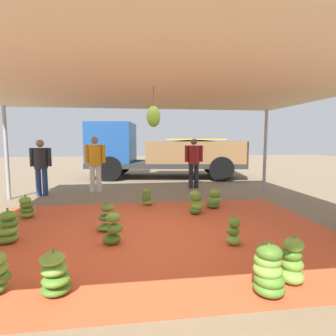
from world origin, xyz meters
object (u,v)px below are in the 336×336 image
object	(u,v)px
banana_bunch_8	(106,219)
banana_bunch_10	(196,203)
cargo_truck_main	(159,151)
banana_bunch_6	(147,197)
banana_bunch_9	(113,230)
banana_bunch_2	(55,275)
banana_bunch_5	(26,208)
worker_2	(194,159)
banana_bunch_0	(268,271)
banana_bunch_1	(292,261)
worker_0	(95,160)
banana_bunch_7	(233,232)
banana_bunch_11	(214,199)
banana_bunch_4	(8,228)
worker_1	(41,163)

from	to	relation	value
banana_bunch_8	banana_bunch_10	size ratio (longest dim) A/B	0.96
cargo_truck_main	banana_bunch_10	bearing A→B (deg)	-87.65
banana_bunch_6	banana_bunch_9	distance (m)	2.58
banana_bunch_2	banana_bunch_8	world-z (taller)	banana_bunch_8
banana_bunch_5	worker_2	world-z (taller)	worker_2
banana_bunch_0	banana_bunch_2	bearing A→B (deg)	172.42
banana_bunch_0	banana_bunch_8	distance (m)	3.01
banana_bunch_1	banana_bunch_9	world-z (taller)	banana_bunch_1
banana_bunch_5	worker_0	bearing A→B (deg)	68.62
banana_bunch_7	banana_bunch_9	xyz separation A→B (m)	(-1.90, 0.27, 0.04)
banana_bunch_6	worker_2	bearing A→B (deg)	52.46
banana_bunch_5	banana_bunch_9	distance (m)	2.57
banana_bunch_8	banana_bunch_11	world-z (taller)	banana_bunch_8
banana_bunch_0	banana_bunch_4	xyz separation A→B (m)	(-3.44, 1.95, -0.02)
banana_bunch_8	banana_bunch_7	bearing A→B (deg)	-24.13
banana_bunch_7	worker_0	world-z (taller)	worker_0
banana_bunch_5	banana_bunch_10	world-z (taller)	banana_bunch_10
banana_bunch_1	worker_0	distance (m)	6.68
banana_bunch_5	banana_bunch_11	world-z (taller)	banana_bunch_11
banana_bunch_9	worker_1	xyz separation A→B (m)	(-2.37, 4.10, 0.73)
cargo_truck_main	worker_2	world-z (taller)	cargo_truck_main
banana_bunch_5	banana_bunch_7	distance (m)	4.31
banana_bunch_11	worker_1	xyz separation A→B (m)	(-4.65, 2.15, 0.74)
banana_bunch_0	banana_bunch_11	world-z (taller)	banana_bunch_0
banana_bunch_2	banana_bunch_7	world-z (taller)	banana_bunch_2
banana_bunch_0	banana_bunch_9	world-z (taller)	banana_bunch_0
banana_bunch_8	banana_bunch_9	size ratio (longest dim) A/B	0.98
worker_0	worker_2	bearing A→B (deg)	5.20
banana_bunch_7	banana_bunch_8	bearing A→B (deg)	155.87
banana_bunch_6	worker_0	bearing A→B (deg)	127.68
banana_bunch_4	worker_2	xyz separation A→B (m)	(4.11, 4.48, 0.75)
cargo_truck_main	worker_1	distance (m)	5.19
worker_1	worker_2	bearing A→B (deg)	7.81
banana_bunch_6	worker_2	xyz separation A→B (m)	(1.74, 2.27, 0.79)
banana_bunch_4	banana_bunch_9	xyz separation A→B (m)	(1.69, -0.28, -0.01)
banana_bunch_0	banana_bunch_7	xyz separation A→B (m)	(0.15, 1.39, -0.07)
banana_bunch_2	banana_bunch_10	world-z (taller)	banana_bunch_10
banana_bunch_1	cargo_truck_main	bearing A→B (deg)	94.30
banana_bunch_4	worker_2	distance (m)	6.12
worker_2	banana_bunch_10	bearing A→B (deg)	-102.08
banana_bunch_11	worker_0	bearing A→B (deg)	141.31
banana_bunch_0	worker_1	world-z (taller)	worker_1
banana_bunch_0	worker_0	bearing A→B (deg)	112.98
cargo_truck_main	worker_2	distance (m)	2.98
banana_bunch_6	banana_bunch_11	xyz separation A→B (m)	(1.61, -0.53, 0.01)
banana_bunch_5	worker_1	bearing A→B (deg)	100.36
banana_bunch_6	banana_bunch_9	size ratio (longest dim) A/B	0.89
banana_bunch_6	worker_1	distance (m)	3.53
banana_bunch_6	banana_bunch_8	distance (m)	2.02
banana_bunch_0	banana_bunch_2	size ratio (longest dim) A/B	1.13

